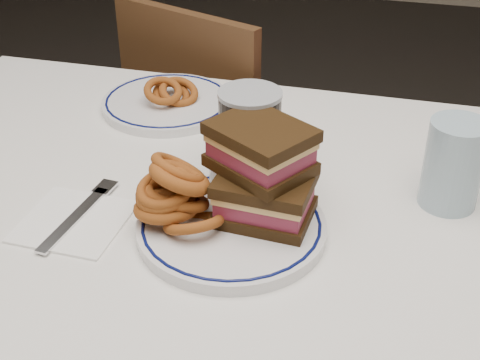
% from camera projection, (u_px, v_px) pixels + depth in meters
% --- Properties ---
extents(dining_table, '(1.27, 0.87, 0.75)m').
position_uv_depth(dining_table, '(224.00, 258.00, 1.05)').
color(dining_table, silver).
rests_on(dining_table, floor).
extents(chair_far, '(0.50, 0.50, 0.85)m').
position_uv_depth(chair_far, '(217.00, 146.00, 1.72)').
color(chair_far, '#462316').
rests_on(chair_far, floor).
extents(main_plate, '(0.26, 0.26, 0.02)m').
position_uv_depth(main_plate, '(231.00, 227.00, 0.92)').
color(main_plate, silver).
rests_on(main_plate, dining_table).
extents(reuben_sandwich, '(0.16, 0.15, 0.13)m').
position_uv_depth(reuben_sandwich, '(263.00, 173.00, 0.90)').
color(reuben_sandwich, black).
rests_on(reuben_sandwich, main_plate).
extents(onion_rings_main, '(0.14, 0.12, 0.13)m').
position_uv_depth(onion_rings_main, '(174.00, 194.00, 0.91)').
color(onion_rings_main, brown).
rests_on(onion_rings_main, main_plate).
extents(ketchup_ramekin, '(0.05, 0.05, 0.03)m').
position_uv_depth(ketchup_ramekin, '(226.00, 172.00, 1.00)').
color(ketchup_ramekin, silver).
rests_on(ketchup_ramekin, main_plate).
extents(beer_mug, '(0.14, 0.09, 0.16)m').
position_uv_depth(beer_mug, '(251.00, 139.00, 0.99)').
color(beer_mug, black).
rests_on(beer_mug, dining_table).
extents(water_glass, '(0.08, 0.08, 0.13)m').
position_uv_depth(water_glass, '(453.00, 164.00, 0.96)').
color(water_glass, '#98B5C5').
rests_on(water_glass, dining_table).
extents(far_plate, '(0.25, 0.25, 0.02)m').
position_uv_depth(far_plate, '(168.00, 103.00, 1.26)').
color(far_plate, silver).
rests_on(far_plate, dining_table).
extents(onion_rings_far, '(0.10, 0.10, 0.07)m').
position_uv_depth(onion_rings_far, '(171.00, 92.00, 1.24)').
color(onion_rings_far, brown).
rests_on(onion_rings_far, far_plate).
extents(napkin_fork, '(0.15, 0.19, 0.01)m').
position_uv_depth(napkin_fork, '(75.00, 220.00, 0.95)').
color(napkin_fork, white).
rests_on(napkin_fork, dining_table).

